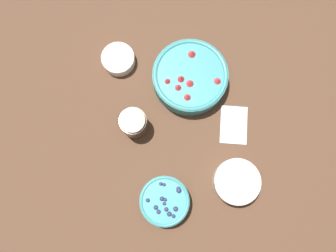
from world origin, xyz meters
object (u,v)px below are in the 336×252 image
(bowl_bananas, at_px, (237,182))
(bowl_cream, at_px, (118,59))
(bowl_blueberries, at_px, (165,201))
(jar_chocolate, at_px, (134,123))
(bowl_strawberries, at_px, (190,77))

(bowl_bananas, relative_size, bowl_cream, 1.31)
(bowl_blueberries, relative_size, jar_chocolate, 1.54)
(bowl_bananas, bearing_deg, bowl_strawberries, -171.60)
(bowl_blueberries, height_order, jar_chocolate, jar_chocolate)
(bowl_strawberries, xyz_separation_m, jar_chocolate, (0.11, -0.22, 0.01))
(bowl_strawberries, height_order, bowl_bananas, bowl_strawberries)
(bowl_blueberries, xyz_separation_m, bowl_cream, (-0.50, -0.04, -0.01))
(bowl_bananas, bearing_deg, jar_chocolate, -133.93)
(bowl_bananas, bearing_deg, bowl_blueberries, -89.75)
(bowl_strawberries, bearing_deg, bowl_blueberries, -26.12)
(bowl_cream, bearing_deg, bowl_blueberries, 4.25)
(bowl_blueberries, bearing_deg, jar_chocolate, -172.39)
(jar_chocolate, bearing_deg, bowl_strawberries, 116.53)
(bowl_cream, bearing_deg, bowl_strawberries, 59.54)
(bowl_blueberries, relative_size, bowl_cream, 1.38)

